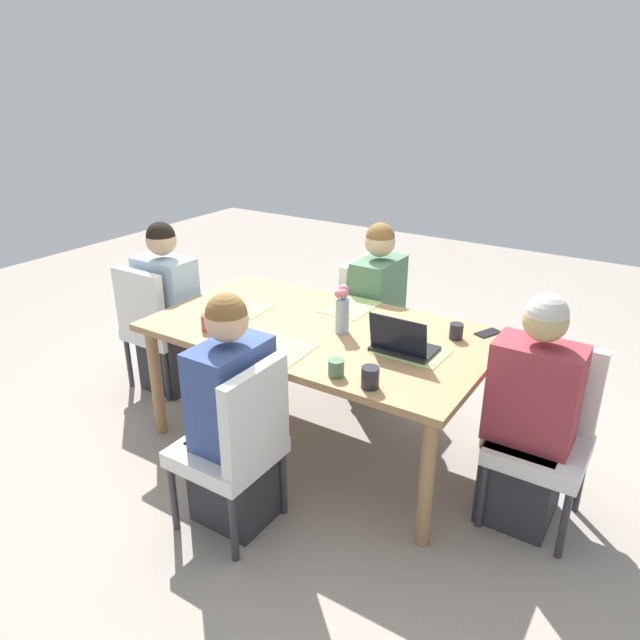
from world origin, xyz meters
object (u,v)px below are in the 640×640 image
chair_head_left_left_far (155,322)px  person_near_right_near (234,425)px  phone_black (488,333)px  flower_vase (342,308)px  dining_table (320,340)px  coffee_mug_near_right (456,331)px  person_head_right_left_near (529,425)px  chair_head_right_left_near (545,426)px  coffee_mug_centre_right (336,368)px  laptop_head_right_left_near (403,344)px  person_far_left_mid (377,319)px  chair_far_left_mid (371,317)px  coffee_mug_centre_left (208,323)px  coffee_mug_near_left (370,377)px  person_head_left_left_far (169,317)px  chair_near_right_near (238,441)px

chair_head_left_left_far → person_near_right_near: bearing=-28.8°
phone_black → flower_vase: bearing=145.3°
dining_table → phone_black: 0.94m
coffee_mug_near_right → person_head_right_left_near: bearing=-30.6°
person_near_right_near → flower_vase: bearing=81.2°
person_head_right_left_near → flower_vase: bearing=178.2°
person_near_right_near → phone_black: bearing=56.3°
chair_head_left_left_far → phone_black: chair_head_left_left_far is taller
chair_head_right_left_near → coffee_mug_centre_right: (-0.88, -0.50, 0.29)m
laptop_head_right_left_near → phone_black: (0.30, 0.48, -0.04)m
person_far_left_mid → coffee_mug_near_right: 0.93m
flower_vase → laptop_head_right_left_near: (0.39, -0.05, -0.10)m
chair_far_left_mid → coffee_mug_centre_left: 1.30m
laptop_head_right_left_near → coffee_mug_near_left: (0.04, -0.42, 0.01)m
laptop_head_right_left_near → phone_black: 0.56m
person_head_left_left_far → laptop_head_right_left_near: 1.81m
person_head_right_left_near → coffee_mug_centre_left: (-1.72, -0.35, 0.26)m
chair_far_left_mid → person_far_left_mid: (0.07, -0.06, 0.03)m
person_far_left_mid → coffee_mug_near_left: size_ratio=11.73×
phone_black → person_head_right_left_near: bearing=-117.1°
person_far_left_mid → phone_black: (0.86, -0.34, 0.22)m
chair_head_right_left_near → person_head_left_left_far: bearing=-179.2°
chair_head_left_left_far → person_head_left_left_far: (0.06, 0.07, 0.03)m
chair_head_right_left_near → person_near_right_near: 1.51m
chair_far_left_mid → chair_head_left_left_far: 1.50m
person_head_right_left_near → chair_head_right_left_near: bearing=51.2°
chair_head_left_left_far → coffee_mug_centre_left: size_ratio=9.88×
chair_head_right_left_near → laptop_head_right_left_near: laptop_head_right_left_near is taller
chair_head_right_left_near → coffee_mug_centre_left: bearing=-166.6°
coffee_mug_centre_right → chair_near_right_near: bearing=-126.0°
chair_far_left_mid → chair_near_right_near: (0.20, -1.68, 0.00)m
chair_near_right_near → laptop_head_right_left_near: 0.96m
chair_far_left_mid → coffee_mug_near_left: (0.68, -1.29, 0.30)m
coffee_mug_near_left → phone_black: (0.26, 0.90, -0.05)m
flower_vase → laptop_head_right_left_near: flower_vase is taller
person_head_right_left_near → person_head_left_left_far: bearing=179.1°
person_head_right_left_near → chair_near_right_near: person_head_right_left_near is taller
person_near_right_near → coffee_mug_near_right: (0.69, 1.06, 0.26)m
coffee_mug_centre_left → phone_black: coffee_mug_centre_left is taller
coffee_mug_near_left → dining_table: bearing=141.3°
chair_far_left_mid → chair_near_right_near: bearing=-83.3°
dining_table → flower_vase: bearing=7.0°
coffee_mug_centre_left → person_near_right_near: bearing=-38.4°
coffee_mug_near_left → flower_vase: bearing=132.5°
chair_head_right_left_near → laptop_head_right_left_near: size_ratio=2.81×
person_far_left_mid → chair_near_right_near: (0.12, -1.62, -0.03)m
phone_black → laptop_head_right_left_near: bearing=171.8°
coffee_mug_centre_left → coffee_mug_centre_right: size_ratio=1.09×
coffee_mug_centre_left → person_head_right_left_near: bearing=11.5°
dining_table → coffee_mug_near_right: coffee_mug_near_right is taller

